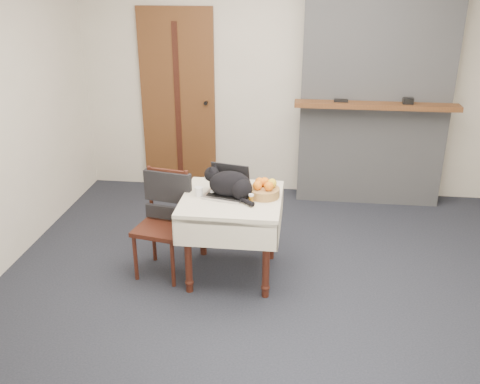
% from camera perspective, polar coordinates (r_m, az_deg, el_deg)
% --- Properties ---
extents(ground, '(4.50, 4.50, 0.00)m').
position_cam_1_polar(ground, '(4.42, 3.48, -9.54)').
color(ground, black).
rests_on(ground, ground).
extents(room_shell, '(4.52, 4.01, 2.61)m').
position_cam_1_polar(room_shell, '(4.24, 4.49, 14.60)').
color(room_shell, beige).
rests_on(room_shell, ground).
extents(door, '(0.82, 0.10, 2.00)m').
position_cam_1_polar(door, '(6.03, -6.61, 9.61)').
color(door, brown).
rests_on(door, ground).
extents(chimney, '(1.62, 0.48, 2.60)m').
position_cam_1_polar(chimney, '(5.72, 14.27, 11.40)').
color(chimney, gray).
rests_on(chimney, ground).
extents(side_table, '(0.78, 0.78, 0.70)m').
position_cam_1_polar(side_table, '(4.25, -0.87, -1.92)').
color(side_table, '#3D1D10').
rests_on(side_table, ground).
extents(laptop, '(0.37, 0.34, 0.24)m').
position_cam_1_polar(laptop, '(4.23, -1.37, 0.50)').
color(laptop, '#B7B7BC').
rests_on(laptop, side_table).
extents(cat, '(0.45, 0.35, 0.24)m').
position_cam_1_polar(cat, '(4.17, -0.97, 0.81)').
color(cat, black).
rests_on(cat, side_table).
extents(cream_jar, '(0.07, 0.07, 0.07)m').
position_cam_1_polar(cream_jar, '(4.22, -4.42, 0.04)').
color(cream_jar, silver).
rests_on(cream_jar, side_table).
extents(pill_bottle, '(0.04, 0.04, 0.08)m').
position_cam_1_polar(pill_bottle, '(4.07, 1.20, -0.73)').
color(pill_bottle, '#995F12').
rests_on(pill_bottle, side_table).
extents(fruit_basket, '(0.25, 0.25, 0.14)m').
position_cam_1_polar(fruit_basket, '(4.20, 2.59, 0.25)').
color(fruit_basket, '#A78643').
rests_on(fruit_basket, side_table).
extents(desk_clutter, '(0.10, 0.11, 0.01)m').
position_cam_1_polar(desk_clutter, '(4.23, 1.14, -0.32)').
color(desk_clutter, black).
rests_on(desk_clutter, side_table).
extents(chair, '(0.46, 0.45, 0.87)m').
position_cam_1_polar(chair, '(4.40, -7.98, -1.69)').
color(chair, '#3D1D10').
rests_on(chair, ground).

